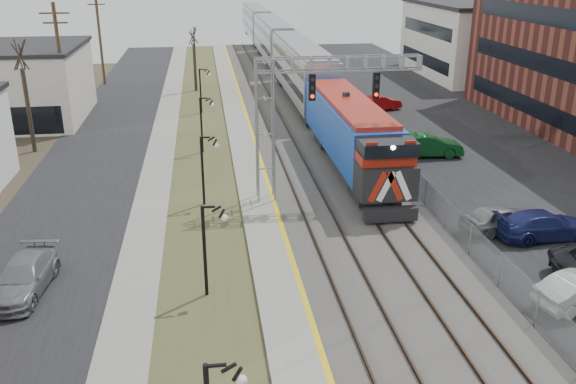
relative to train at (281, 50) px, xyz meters
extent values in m
cube|color=black|center=(-17.00, -33.10, -2.90)|extent=(7.00, 120.00, 0.04)
cube|color=gray|center=(-12.50, -33.10, -2.88)|extent=(2.00, 120.00, 0.08)
cube|color=#454A27|center=(-9.50, -33.10, -2.89)|extent=(4.00, 120.00, 0.06)
cube|color=gray|center=(-6.50, -33.10, -2.80)|extent=(2.00, 120.00, 0.24)
cube|color=#595651|center=(-1.50, -33.10, -2.82)|extent=(8.00, 120.00, 0.20)
cube|color=black|center=(10.50, -33.10, -2.90)|extent=(16.00, 120.00, 0.04)
cube|color=gold|center=(-5.62, -33.10, -2.67)|extent=(0.24, 120.00, 0.01)
cube|color=#2D2119|center=(-4.25, -33.10, -2.64)|extent=(0.08, 120.00, 0.15)
cube|color=#2D2119|center=(-2.75, -33.10, -2.64)|extent=(0.08, 120.00, 0.15)
cube|color=#2D2119|center=(-0.75, -33.10, -2.64)|extent=(0.08, 120.00, 0.15)
cube|color=#2D2119|center=(0.75, -33.10, -2.64)|extent=(0.08, 120.00, 0.15)
cube|color=#1544AA|center=(0.00, -35.72, -0.44)|extent=(3.00, 17.00, 4.25)
cube|color=black|center=(0.00, -44.42, -2.22)|extent=(2.80, 0.50, 0.70)
cube|color=#9EA0A8|center=(0.00, -15.42, 0.09)|extent=(3.00, 22.00, 5.33)
cube|color=#9EA0A8|center=(0.00, 7.38, 0.09)|extent=(3.00, 22.00, 5.33)
cube|color=#9EA0A8|center=(0.00, 30.18, 0.09)|extent=(3.00, 22.00, 5.33)
cube|color=gray|center=(-6.00, -40.10, 1.08)|extent=(1.00, 1.00, 8.00)
cube|color=gray|center=(-2.00, -40.10, 4.83)|extent=(9.00, 0.80, 0.80)
cube|color=black|center=(-3.50, -40.55, 3.68)|extent=(0.35, 0.25, 1.40)
cube|color=black|center=(0.00, -40.55, 3.68)|extent=(0.35, 0.25, 1.40)
cylinder|color=black|center=(-9.50, -50.10, -0.92)|extent=(0.14, 0.14, 4.00)
cylinder|color=black|center=(-9.50, -40.10, -0.92)|extent=(0.14, 0.14, 4.00)
cylinder|color=black|center=(-9.50, -30.10, -0.92)|extent=(0.14, 0.14, 4.00)
cylinder|color=black|center=(-9.50, -18.10, -0.92)|extent=(0.14, 0.14, 4.00)
cylinder|color=#4C3823|center=(-20.00, -23.10, 2.08)|extent=(0.28, 0.28, 10.00)
cylinder|color=#4C3823|center=(-20.00, -3.10, 2.08)|extent=(0.28, 0.28, 10.00)
cube|color=gray|center=(2.70, -33.10, -2.12)|extent=(0.04, 120.00, 1.60)
cube|color=beige|center=(24.50, -3.10, 1.08)|extent=(16.00, 18.00, 8.00)
cylinder|color=#382D23|center=(-21.50, -28.10, 0.06)|extent=(0.30, 0.30, 5.95)
cylinder|color=#382D23|center=(-10.00, -8.10, -0.47)|extent=(0.30, 0.30, 4.90)
imported|color=#171C50|center=(7.04, -46.87, -2.22)|extent=(4.91, 2.23, 1.40)
imported|color=slate|center=(5.33, -45.75, -2.21)|extent=(4.39, 2.49, 1.41)
imported|color=#0C3F18|center=(6.07, -33.19, -2.13)|extent=(4.93, 2.09, 1.58)
imported|color=slate|center=(-16.98, -48.78, -2.23)|extent=(2.42, 4.94, 1.38)
imported|color=#A40C0D|center=(6.55, -19.35, -2.23)|extent=(4.41, 2.70, 1.37)
camera|label=1|loc=(-9.21, -72.26, 10.07)|focal=38.00mm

